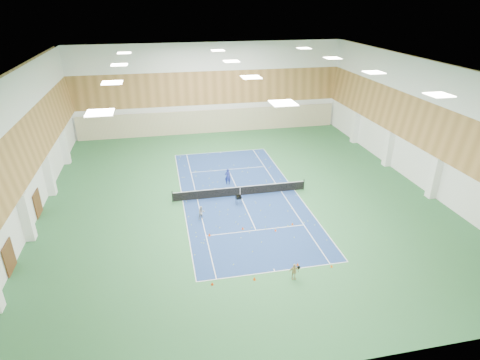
% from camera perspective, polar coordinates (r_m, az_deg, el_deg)
% --- Properties ---
extents(ground, '(40.00, 40.00, 0.00)m').
position_cam_1_polar(ground, '(38.47, 0.02, -2.21)').
color(ground, '#295F34').
rests_on(ground, ground).
extents(room_shell, '(36.00, 40.00, 12.00)m').
position_cam_1_polar(room_shell, '(36.13, 0.02, 6.29)').
color(room_shell, white).
rests_on(room_shell, ground).
extents(wood_cladding, '(36.00, 40.00, 8.00)m').
position_cam_1_polar(wood_cladding, '(35.55, 0.02, 9.34)').
color(wood_cladding, '#A6753E').
rests_on(wood_cladding, room_shell).
extents(ceiling_light_grid, '(21.40, 25.40, 0.06)m').
position_cam_1_polar(ceiling_light_grid, '(34.70, 0.02, 15.59)').
color(ceiling_light_grid, white).
rests_on(ceiling_light_grid, room_shell).
extents(court_surface, '(10.97, 23.77, 0.01)m').
position_cam_1_polar(court_surface, '(38.47, 0.02, -2.21)').
color(court_surface, navy).
rests_on(court_surface, ground).
extents(tennis_balls_scatter, '(10.57, 22.77, 0.07)m').
position_cam_1_polar(tennis_balls_scatter, '(38.45, 0.02, -2.15)').
color(tennis_balls_scatter, '#B4D324').
rests_on(tennis_balls_scatter, ground).
extents(tennis_net, '(12.80, 0.10, 1.10)m').
position_cam_1_polar(tennis_net, '(38.22, 0.02, -1.48)').
color(tennis_net, black).
rests_on(tennis_net, ground).
extents(back_curtain, '(35.40, 0.16, 3.20)m').
position_cam_1_polar(back_curtain, '(56.04, -4.15, 8.32)').
color(back_curtain, '#C6B793').
rests_on(back_curtain, ground).
extents(door_left_a, '(0.08, 1.80, 2.20)m').
position_cam_1_polar(door_left_a, '(32.26, -29.98, -9.50)').
color(door_left_a, '#593319').
rests_on(door_left_a, ground).
extents(door_left_b, '(0.08, 1.80, 2.20)m').
position_cam_1_polar(door_left_b, '(38.90, -26.83, -2.98)').
color(door_left_b, '#593319').
rests_on(door_left_b, ground).
extents(coach, '(0.67, 0.48, 1.71)m').
position_cam_1_polar(coach, '(40.41, -1.75, 0.51)').
color(coach, navy).
rests_on(coach, ground).
extents(child_court, '(0.73, 0.67, 1.23)m').
position_cam_1_polar(child_court, '(34.44, -5.49, -4.65)').
color(child_court, gray).
rests_on(child_court, ground).
extents(child_apron, '(0.72, 0.30, 1.22)m').
position_cam_1_polar(child_apron, '(27.86, 7.67, -12.77)').
color(child_apron, tan).
rests_on(child_apron, ground).
extents(ball_cart, '(0.53, 0.53, 0.86)m').
position_cam_1_polar(ball_cart, '(36.74, -0.21, -2.85)').
color(ball_cart, black).
rests_on(ball_cart, ground).
extents(cone_svc_a, '(0.22, 0.22, 0.24)m').
position_cam_1_polar(cone_svc_a, '(32.35, -4.37, -7.74)').
color(cone_svc_a, '#EA400C').
rests_on(cone_svc_a, ground).
extents(cone_svc_b, '(0.21, 0.21, 0.24)m').
position_cam_1_polar(cone_svc_b, '(33.10, 0.39, -6.84)').
color(cone_svc_b, '#E23C0B').
rests_on(cone_svc_b, ground).
extents(cone_svc_c, '(0.18, 0.18, 0.20)m').
position_cam_1_polar(cone_svc_c, '(33.00, 5.08, -7.10)').
color(cone_svc_c, '#FF4D0D').
rests_on(cone_svc_c, ground).
extents(cone_svc_d, '(0.19, 0.19, 0.21)m').
position_cam_1_polar(cone_svc_d, '(33.99, 7.47, -6.19)').
color(cone_svc_d, orange).
rests_on(cone_svc_d, ground).
extents(cone_base_a, '(0.20, 0.20, 0.22)m').
position_cam_1_polar(cone_base_a, '(27.52, -3.98, -14.46)').
color(cone_base_a, red).
rests_on(cone_base_a, ground).
extents(cone_base_b, '(0.23, 0.23, 0.25)m').
position_cam_1_polar(cone_base_b, '(27.86, 2.07, -13.80)').
color(cone_base_b, '#E1540B').
rests_on(cone_base_b, ground).
extents(cone_base_c, '(0.20, 0.20, 0.22)m').
position_cam_1_polar(cone_base_c, '(29.40, 8.21, -11.75)').
color(cone_base_c, '#ED540C').
rests_on(cone_base_c, ground).
extents(cone_base_d, '(0.19, 0.19, 0.20)m').
position_cam_1_polar(cone_base_d, '(29.68, 12.91, -11.81)').
color(cone_base_d, '#EE5D0C').
rests_on(cone_base_d, ground).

